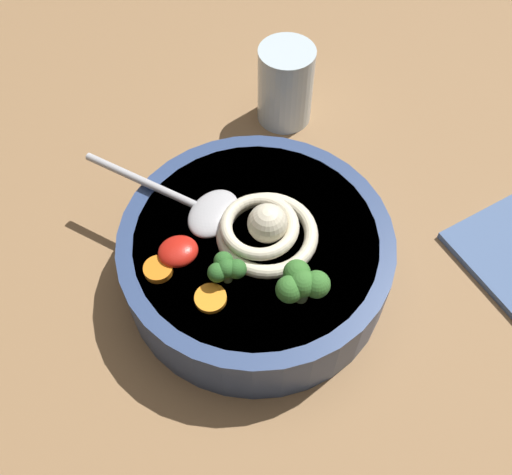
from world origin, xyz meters
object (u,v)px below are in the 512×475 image
at_px(soup_spoon, 201,208).
at_px(drinking_glass, 285,85).
at_px(soup_bowl, 256,256).
at_px(noodle_pile, 265,230).

relative_size(soup_spoon, drinking_glass, 1.54).
xyz_separation_m(soup_bowl, drinking_glass, (-0.12, -0.20, 0.01)).
bearing_deg(drinking_glass, soup_spoon, 45.52).
xyz_separation_m(noodle_pile, soup_spoon, (0.05, -0.05, -0.01)).
relative_size(noodle_pile, soup_spoon, 0.68).
relative_size(soup_bowl, noodle_pile, 2.51).
bearing_deg(drinking_glass, noodle_pile, 62.31).
height_order(soup_spoon, drinking_glass, drinking_glass).
relative_size(soup_bowl, drinking_glass, 2.65).
bearing_deg(drinking_glass, soup_bowl, 60.25).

